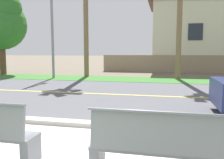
# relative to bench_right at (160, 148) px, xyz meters

# --- Properties ---
(ground_plane) EXTENTS (140.00, 140.00, 0.00)m
(ground_plane) POSITION_rel_bench_right_xyz_m (-1.44, 7.70, -0.46)
(ground_plane) COLOR #665B4C
(curb_edge) EXTENTS (44.00, 0.30, 0.11)m
(curb_edge) POSITION_rel_bench_right_xyz_m (-1.44, 2.05, -0.41)
(curb_edge) COLOR #ADA89E
(curb_edge) RESTS_ON ground_plane
(street_asphalt) EXTENTS (52.00, 8.00, 0.01)m
(street_asphalt) POSITION_rel_bench_right_xyz_m (-1.44, 6.20, -0.46)
(street_asphalt) COLOR #515156
(street_asphalt) RESTS_ON ground_plane
(road_centre_line) EXTENTS (48.00, 0.14, 0.01)m
(road_centre_line) POSITION_rel_bench_right_xyz_m (-1.44, 6.20, -0.45)
(road_centre_line) COLOR #E0CC4C
(road_centre_line) RESTS_ON ground_plane
(far_verge_grass) EXTENTS (48.00, 2.80, 0.02)m
(far_verge_grass) POSITION_rel_bench_right_xyz_m (-1.44, 11.49, -0.45)
(far_verge_grass) COLOR #38702D
(far_verge_grass) RESTS_ON ground_plane
(bench_right) EXTENTS (1.94, 0.48, 1.01)m
(bench_right) POSITION_rel_bench_right_xyz_m (0.00, 0.00, 0.00)
(bench_right) COLOR slate
(bench_right) RESTS_ON ground_plane
(streetlamp) EXTENTS (0.24, 2.10, 6.71)m
(streetlamp) POSITION_rel_bench_right_xyz_m (-6.93, 11.30, 3.40)
(streetlamp) COLOR gray
(streetlamp) RESTS_ON ground_plane
(shade_tree_far_left) EXTENTS (3.64, 3.64, 6.01)m
(shade_tree_far_left) POSITION_rel_bench_right_xyz_m (-11.50, 12.40, 3.44)
(shade_tree_far_left) COLOR brown
(shade_tree_far_left) RESTS_ON ground_plane
(garden_wall) EXTENTS (13.00, 0.36, 1.40)m
(garden_wall) POSITION_rel_bench_right_xyz_m (1.47, 16.92, 0.24)
(garden_wall) COLOR gray
(garden_wall) RESTS_ON ground_plane
(house_across_street) EXTENTS (12.99, 6.91, 6.47)m
(house_across_street) POSITION_rel_bench_right_xyz_m (5.06, 20.12, 2.82)
(house_across_street) COLOR beige
(house_across_street) RESTS_ON ground_plane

